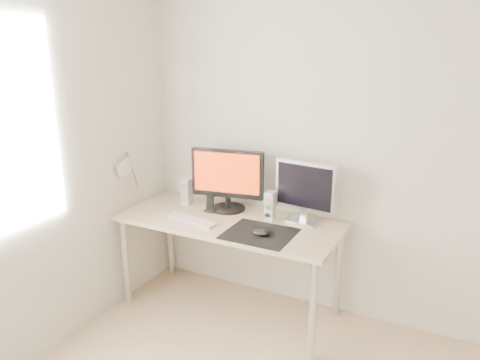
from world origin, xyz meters
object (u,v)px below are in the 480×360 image
(phone_dock, at_px, (210,206))
(speaker_left, at_px, (187,192))
(keyboard, at_px, (192,220))
(mouse, at_px, (260,233))
(desk, at_px, (229,229))
(second_monitor, at_px, (305,189))
(main_monitor, at_px, (227,178))
(speaker_right, at_px, (270,206))

(phone_dock, bearing_deg, speaker_left, 166.63)
(speaker_left, relative_size, keyboard, 0.48)
(mouse, xyz_separation_m, keyboard, (-0.55, 0.03, -0.02))
(phone_dock, bearing_deg, keyboard, -95.13)
(desk, bearing_deg, second_monitor, 21.75)
(keyboard, relative_size, phone_dock, 3.22)
(main_monitor, distance_m, second_monitor, 0.60)
(mouse, height_order, second_monitor, second_monitor)
(second_monitor, relative_size, keyboard, 1.04)
(speaker_left, height_order, keyboard, speaker_left)
(mouse, xyz_separation_m, second_monitor, (0.17, 0.37, 0.22))
(desk, height_order, main_monitor, main_monitor)
(mouse, xyz_separation_m, desk, (-0.32, 0.18, -0.10))
(mouse, distance_m, keyboard, 0.55)
(mouse, relative_size, main_monitor, 0.22)
(desk, xyz_separation_m, keyboard, (-0.22, -0.15, 0.09))
(keyboard, bearing_deg, second_monitor, 25.72)
(mouse, xyz_separation_m, speaker_right, (-0.06, 0.30, 0.08))
(mouse, height_order, phone_dock, phone_dock)
(second_monitor, height_order, speaker_right, second_monitor)
(mouse, bearing_deg, desk, 151.62)
(second_monitor, distance_m, speaker_right, 0.28)
(main_monitor, distance_m, phone_dock, 0.25)
(desk, xyz_separation_m, speaker_left, (-0.45, 0.13, 0.18))
(main_monitor, relative_size, speaker_right, 2.65)
(speaker_left, height_order, speaker_right, same)
(second_monitor, xyz_separation_m, phone_dock, (-0.70, -0.12, -0.20))
(speaker_right, xyz_separation_m, keyboard, (-0.48, -0.28, -0.10))
(speaker_right, distance_m, keyboard, 0.57)
(desk, bearing_deg, speaker_left, 163.65)
(keyboard, bearing_deg, phone_dock, 84.87)
(keyboard, distance_m, phone_dock, 0.22)
(desk, xyz_separation_m, second_monitor, (0.49, 0.20, 0.32))
(mouse, relative_size, speaker_right, 0.57)
(desk, relative_size, second_monitor, 3.54)
(speaker_right, distance_m, phone_dock, 0.47)
(speaker_left, bearing_deg, second_monitor, 4.01)
(speaker_right, bearing_deg, second_monitor, 16.74)
(phone_dock, bearing_deg, desk, -19.79)
(keyboard, bearing_deg, desk, 33.61)
(keyboard, bearing_deg, speaker_left, 128.59)
(speaker_left, xyz_separation_m, phone_dock, (0.24, -0.06, -0.06))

